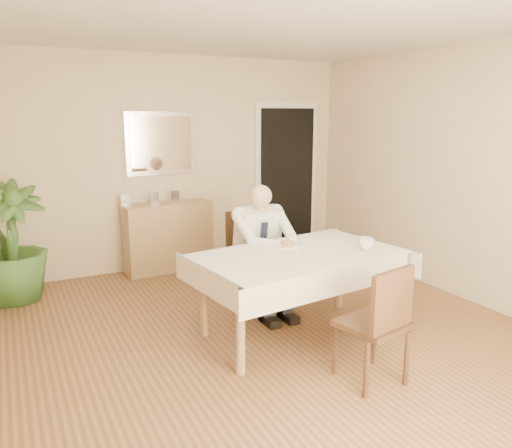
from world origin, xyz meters
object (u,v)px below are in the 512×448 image
seated_man (265,244)px  sideboard (168,237)px  chair_far (252,252)px  coffee_mug (366,244)px  dining_table (298,262)px  chair_near (380,319)px  potted_palm (11,242)px

seated_man → sideboard: seated_man is taller
chair_far → coffee_mug: chair_far is taller
chair_far → sideboard: size_ratio=0.90×
seated_man → sideboard: size_ratio=1.18×
seated_man → dining_table: bearing=-90.0°
chair_far → chair_near: (0.09, -1.84, -0.04)m
chair_far → coffee_mug: 1.24m
dining_table → seated_man: size_ratio=1.48×
coffee_mug → sideboard: bearing=111.6°
coffee_mug → seated_man: bearing=126.5°
dining_table → chair_near: chair_near is taller
chair_far → coffee_mug: size_ratio=6.98×
chair_near → seated_man: size_ratio=0.71×
dining_table → chair_near: (0.09, -0.95, -0.17)m
chair_near → sideboard: (-0.51, 3.29, -0.08)m
chair_far → potted_palm: 2.46m
chair_far → seated_man: bearing=-88.3°
seated_man → chair_near: bearing=-86.8°
seated_man → coffee_mug: seated_man is taller
chair_near → coffee_mug: size_ratio=6.53×
dining_table → sideboard: bearing=93.2°
coffee_mug → potted_palm: potted_palm is taller
dining_table → chair_near: bearing=-91.9°
dining_table → seated_man: seated_man is taller
chair_near → potted_palm: potted_palm is taller
dining_table → coffee_mug: (0.57, -0.18, 0.14)m
chair_near → potted_palm: 3.76m
chair_near → sideboard: size_ratio=0.84×
coffee_mug → sideboard: (-1.00, 2.53, -0.38)m
dining_table → chair_far: bearing=82.9°
dining_table → seated_man: (-0.00, 0.59, 0.02)m
seated_man → sideboard: bearing=103.7°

